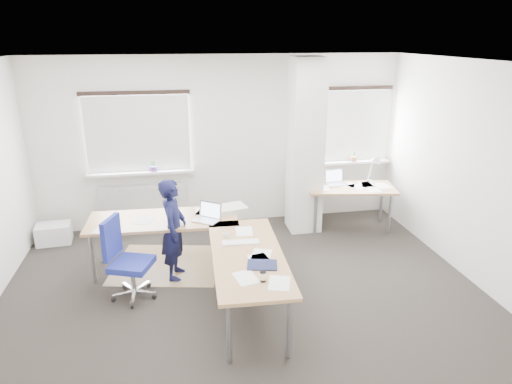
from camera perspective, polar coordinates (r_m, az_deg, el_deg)
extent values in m
plane|color=#292321|center=(5.81, -1.34, -12.98)|extent=(6.00, 6.00, 0.00)
cube|color=silver|center=(7.59, -4.51, 6.21)|extent=(6.00, 0.04, 2.80)
cube|color=silver|center=(3.00, 6.49, -15.14)|extent=(6.00, 0.04, 2.80)
cube|color=silver|center=(6.38, 26.21, 1.79)|extent=(0.04, 5.00, 2.80)
cube|color=white|center=(4.93, -1.60, 15.80)|extent=(6.00, 5.00, 0.04)
cube|color=silver|center=(7.32, 6.20, 5.60)|extent=(0.50, 0.50, 2.78)
cube|color=white|center=(7.50, -14.52, 7.07)|extent=(1.60, 0.04, 1.20)
cube|color=white|center=(7.46, -14.53, 7.01)|extent=(1.60, 0.02, 1.20)
cube|color=white|center=(7.58, -14.16, 2.38)|extent=(1.70, 0.20, 0.04)
cube|color=white|center=(8.09, 12.06, 8.10)|extent=(1.20, 0.04, 1.20)
cube|color=white|center=(8.05, 12.17, 8.04)|extent=(1.20, 0.02, 1.20)
cube|color=white|center=(8.16, 11.95, 3.73)|extent=(1.30, 0.20, 0.04)
cube|color=silver|center=(7.76, -13.84, -1.33)|extent=(1.40, 0.10, 0.60)
cylinder|color=#663F8C|center=(7.53, -12.69, 2.87)|extent=(0.12, 0.12, 0.08)
imported|color=#255E29|center=(7.52, -12.71, 3.18)|extent=(0.09, 0.06, 0.17)
cylinder|color=#935838|center=(8.13, 12.03, 4.10)|extent=(0.12, 0.12, 0.08)
imported|color=#255E29|center=(8.12, 12.05, 4.39)|extent=(0.09, 0.07, 0.17)
cube|color=#997B53|center=(6.65, -10.98, -8.86)|extent=(1.68, 1.51, 0.01)
cube|color=white|center=(7.79, -23.95, -4.77)|extent=(0.53, 0.39, 0.30)
cube|color=#9F6744|center=(6.30, -11.54, -3.43)|extent=(2.03, 0.88, 0.04)
cube|color=#9F6744|center=(5.23, -1.07, -7.89)|extent=(0.88, 2.03, 0.04)
cylinder|color=gray|center=(6.31, -19.70, -7.85)|extent=(0.05, 0.05, 0.69)
cylinder|color=gray|center=(6.84, -18.79, -5.60)|extent=(0.05, 0.05, 0.69)
cylinder|color=gray|center=(6.73, -3.52, -4.97)|extent=(0.05, 0.05, 0.69)
cylinder|color=gray|center=(4.63, -3.42, -17.19)|extent=(0.05, 0.05, 0.69)
cylinder|color=gray|center=(4.70, 4.19, -16.55)|extent=(0.05, 0.05, 0.69)
cylinder|color=gray|center=(6.23, 0.66, -6.99)|extent=(0.05, 0.05, 0.69)
cube|color=#B7B7BC|center=(6.12, -6.23, -3.55)|extent=(0.40, 0.38, 0.01)
cube|color=#B7B7BC|center=(6.17, -5.71, -2.22)|extent=(0.29, 0.23, 0.22)
cube|color=silver|center=(6.17, -5.71, -2.22)|extent=(0.25, 0.19, 0.19)
cube|color=white|center=(5.46, -1.94, -6.31)|extent=(0.45, 0.17, 0.02)
cube|color=#131836|center=(4.96, 0.78, -9.10)|extent=(0.36, 0.30, 0.01)
cube|color=beige|center=(6.42, -3.32, -2.11)|extent=(0.51, 0.41, 0.07)
imported|color=white|center=(5.60, -3.78, -5.44)|extent=(0.08, 0.08, 0.07)
cylinder|color=silver|center=(4.65, 0.88, -10.56)|extent=(0.07, 0.07, 0.10)
cube|color=#9F6744|center=(7.62, 11.78, 0.51)|extent=(1.50, 0.93, 0.04)
cylinder|color=gray|center=(7.40, 7.44, -2.79)|extent=(0.05, 0.05, 0.69)
cylinder|color=gray|center=(7.66, 16.37, -2.67)|extent=(0.05, 0.05, 0.69)
cylinder|color=gray|center=(7.86, 6.96, -1.44)|extent=(0.05, 0.05, 0.69)
cylinder|color=gray|center=(8.11, 15.40, -1.37)|extent=(0.05, 0.05, 0.69)
cube|color=#B7B7BC|center=(7.67, 10.04, 0.98)|extent=(0.36, 0.27, 0.01)
cube|color=#B7B7BC|center=(7.74, 9.70, 2.02)|extent=(0.33, 0.09, 0.22)
cube|color=silver|center=(7.74, 9.70, 2.02)|extent=(0.29, 0.07, 0.19)
cylinder|color=silver|center=(7.96, 14.02, 1.38)|extent=(0.10, 0.10, 0.02)
cylinder|color=silver|center=(7.91, 14.12, 2.69)|extent=(0.02, 0.16, 0.38)
cylinder|color=silver|center=(7.74, 14.62, 4.00)|extent=(0.02, 0.29, 0.13)
cone|color=silver|center=(7.63, 15.04, 3.59)|extent=(0.14, 0.16, 0.17)
cube|color=navy|center=(5.78, -15.27, -8.71)|extent=(0.59, 0.59, 0.08)
cube|color=navy|center=(5.73, -17.63, -5.44)|extent=(0.20, 0.39, 0.49)
cylinder|color=silver|center=(5.86, -15.11, -10.34)|extent=(0.06, 0.06, 0.34)
cylinder|color=black|center=(5.88, -12.59, -12.64)|extent=(0.07, 0.05, 0.06)
cylinder|color=black|center=(6.14, -13.27, -11.25)|extent=(0.06, 0.06, 0.06)
cylinder|color=black|center=(6.18, -16.11, -11.30)|extent=(0.06, 0.07, 0.06)
cylinder|color=black|center=(5.95, -17.39, -12.70)|extent=(0.07, 0.04, 0.06)
cylinder|color=black|center=(5.76, -15.21, -13.60)|extent=(0.03, 0.06, 0.06)
imported|color=black|center=(6.05, -10.25, -4.62)|extent=(0.42, 0.55, 1.37)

